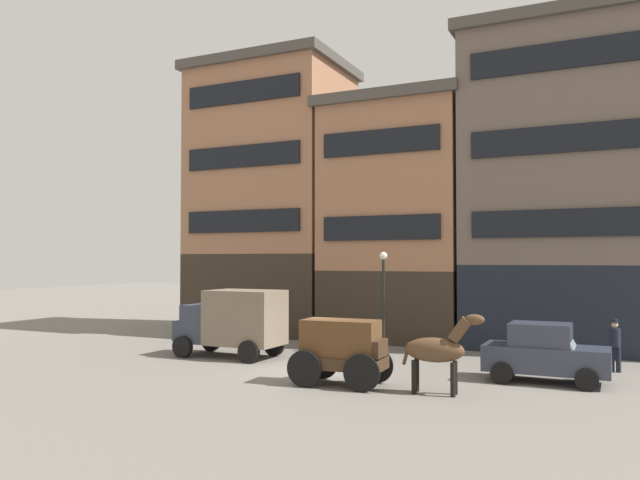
{
  "coord_description": "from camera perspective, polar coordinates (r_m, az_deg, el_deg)",
  "views": [
    {
      "loc": [
        9.08,
        -18.88,
        3.83
      ],
      "look_at": [
        -0.8,
        2.06,
        4.54
      ],
      "focal_mm": 34.96,
      "sensor_mm": 36.0,
      "label": 1
    }
  ],
  "objects": [
    {
      "name": "fire_hydrant_curbside",
      "position": [
        28.59,
        -5.78,
        -8.58
      ],
      "size": [
        0.24,
        0.24,
        0.83
      ],
      "color": "maroon",
      "rests_on": "ground_plane"
    },
    {
      "name": "streetlamp_curbside",
      "position": [
        25.35,
        5.83,
        -4.36
      ],
      "size": [
        0.32,
        0.32,
        4.12
      ],
      "color": "black",
      "rests_on": "ground_plane"
    },
    {
      "name": "sedan_dark",
      "position": [
        20.85,
        19.87,
        -9.69
      ],
      "size": [
        3.71,
        1.88,
        1.83
      ],
      "color": "#333847",
      "rests_on": "ground_plane"
    },
    {
      "name": "building_center_right",
      "position": [
        29.4,
        21.54,
        4.71
      ],
      "size": [
        8.75,
        6.42,
        14.07
      ],
      "color": "black",
      "rests_on": "ground_plane"
    },
    {
      "name": "draft_horse",
      "position": [
        18.2,
        10.74,
        -9.8
      ],
      "size": [
        2.35,
        0.69,
        2.3
      ],
      "color": "#513823",
      "rests_on": "ground_plane"
    },
    {
      "name": "cargo_wagon",
      "position": [
        19.16,
        2.04,
        -9.8
      ],
      "size": [
        2.98,
        1.66,
        1.98
      ],
      "color": "#3D2819",
      "rests_on": "ground_plane"
    },
    {
      "name": "building_far_left",
      "position": [
        33.73,
        -4.39,
        3.96
      ],
      "size": [
        8.13,
        6.42,
        14.28
      ],
      "color": "#33281E",
      "rests_on": "ground_plane"
    },
    {
      "name": "ground_plane",
      "position": [
        21.3,
        -0.42,
        -12.11
      ],
      "size": [
        120.0,
        120.0,
        0.0
      ],
      "primitive_type": "plane",
      "color": "slate"
    },
    {
      "name": "pedestrian_officer",
      "position": [
        23.59,
        25.39,
        -8.52
      ],
      "size": [
        0.46,
        0.46,
        1.79
      ],
      "color": "black",
      "rests_on": "ground_plane"
    },
    {
      "name": "delivery_truck_near",
      "position": [
        24.76,
        -8.02,
        -7.31
      ],
      "size": [
        4.35,
        2.13,
        2.62
      ],
      "color": "#333847",
      "rests_on": "ground_plane"
    },
    {
      "name": "building_center_left",
      "position": [
        30.7,
        7.4,
        1.94
      ],
      "size": [
        7.01,
        6.42,
        11.51
      ],
      "color": "#33281E",
      "rests_on": "ground_plane"
    }
  ]
}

